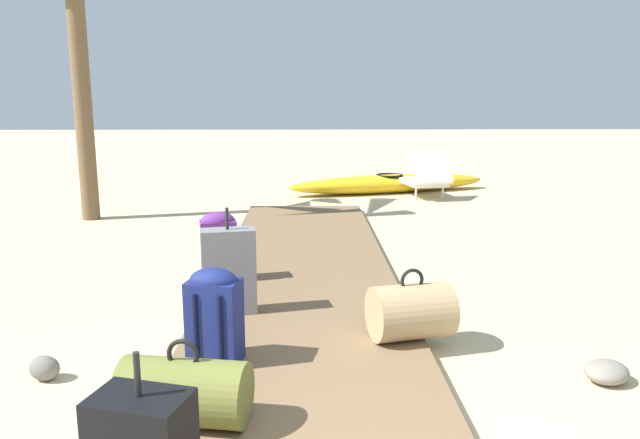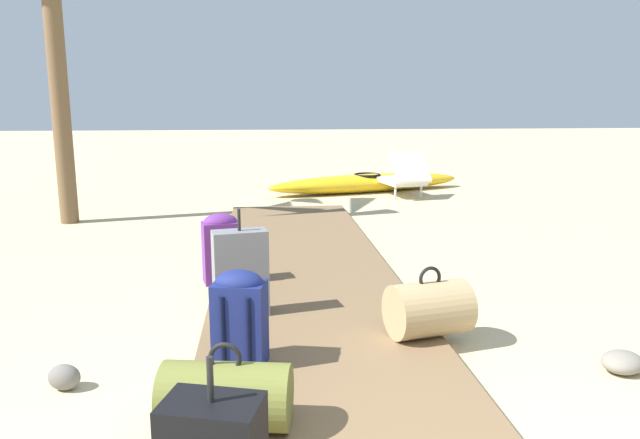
% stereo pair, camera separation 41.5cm
% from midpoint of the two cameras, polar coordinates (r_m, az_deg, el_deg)
% --- Properties ---
extents(ground_plane, '(60.00, 60.00, 0.00)m').
position_cam_midpoint_polar(ground_plane, '(4.67, 0.99, -9.43)').
color(ground_plane, '#CCB789').
extents(boardwalk, '(1.64, 7.57, 0.08)m').
position_cam_midpoint_polar(boardwalk, '(5.37, 0.67, -6.17)').
color(boardwalk, brown).
rests_on(boardwalk, ground).
extents(backpack_navy, '(0.35, 0.28, 0.59)m').
position_cam_midpoint_polar(backpack_navy, '(3.66, -6.84, -8.92)').
color(backpack_navy, navy).
rests_on(backpack_navy, boardwalk).
extents(suitcase_grey, '(0.43, 0.26, 0.80)m').
position_cam_midpoint_polar(suitcase_grey, '(4.48, -6.09, -4.96)').
color(suitcase_grey, slate).
rests_on(suitcase_grey, boardwalk).
extents(duffel_bag_olive, '(0.67, 0.43, 0.44)m').
position_cam_midpoint_polar(duffel_bag_olive, '(3.09, -8.93, -15.95)').
color(duffel_bag_olive, olive).
rests_on(duffel_bag_olive, boardwalk).
extents(backpack_purple, '(0.35, 0.27, 0.62)m').
position_cam_midpoint_polar(backpack_purple, '(5.30, -7.45, -2.41)').
color(backpack_purple, '#6B2D84').
rests_on(backpack_purple, boardwalk).
extents(duffel_bag_tan, '(0.60, 0.49, 0.49)m').
position_cam_midpoint_polar(duffel_bag_tan, '(4.11, 11.60, -8.62)').
color(duffel_bag_tan, tan).
rests_on(duffel_bag_tan, boardwalk).
extents(lounge_chair, '(0.89, 1.63, 0.78)m').
position_cam_midpoint_polar(lounge_chair, '(10.62, 10.70, 3.96)').
color(lounge_chair, white).
rests_on(lounge_chair, ground).
extents(kayak, '(3.83, 1.72, 0.34)m').
position_cam_midpoint_polar(kayak, '(10.96, 7.71, 3.42)').
color(kayak, gold).
rests_on(kayak, ground).
extents(rock_right_far, '(0.35, 0.33, 0.13)m').
position_cam_midpoint_polar(rock_right_far, '(4.13, 28.39, -12.72)').
color(rock_right_far, gray).
rests_on(rock_right_far, ground).
extents(rock_left_far, '(0.22, 0.18, 0.15)m').
position_cam_midpoint_polar(rock_left_far, '(3.95, -22.07, -13.06)').
color(rock_left_far, slate).
rests_on(rock_left_far, ground).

